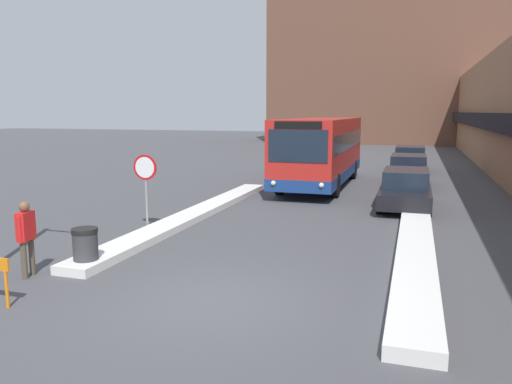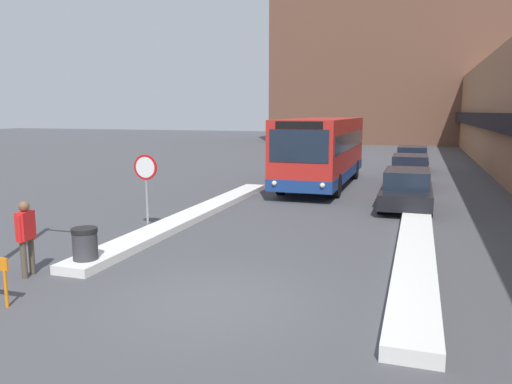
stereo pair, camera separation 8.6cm
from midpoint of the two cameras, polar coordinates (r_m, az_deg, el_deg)
ground_plane at (r=9.66m, az=-5.03°, el=-12.52°), size 160.00×160.00×0.00m
building_backdrop_far at (r=59.80m, az=14.70°, el=14.01°), size 26.00×8.00×17.83m
snow_bank_left at (r=17.19m, az=-7.13°, el=-2.52°), size 0.90×13.21×0.21m
snow_bank_right at (r=14.44m, az=17.61°, el=-5.04°), size 0.90×14.22×0.26m
city_bus at (r=24.23m, az=7.34°, el=4.80°), size 2.70×10.17×3.24m
parked_car_front at (r=19.38m, az=16.59°, el=0.34°), size 1.85×4.47×1.44m
parked_car_middle at (r=25.29m, az=16.90°, el=2.37°), size 1.88×4.40×1.50m
parked_car_back at (r=31.46m, az=17.10°, el=3.65°), size 1.92×4.64×1.51m
stop_sign at (r=15.25m, az=-12.69°, el=1.82°), size 0.76×0.08×2.31m
pedestrian at (r=11.88m, az=-24.99°, el=-4.15°), size 0.28×0.54×1.67m
trash_bin at (r=12.11m, az=-19.10°, el=-6.11°), size 0.59×0.59×0.95m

